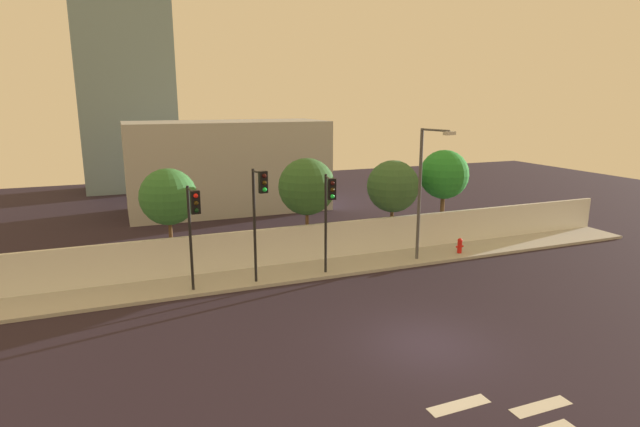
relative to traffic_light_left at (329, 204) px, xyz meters
The scene contains 15 objects.
ground_plane 7.71m from the traffic_light_left, 84.46° to the right, with size 80.00×80.00×0.00m, color #251D29.
sidewalk 3.73m from the traffic_light_left, 63.91° to the left, with size 36.00×2.40×0.15m, color #AAAAAA.
perimeter_wall 3.66m from the traffic_light_left, 75.91° to the left, with size 36.00×0.18×1.80m, color white.
crosswalk_marking 11.90m from the traffic_light_left, 87.35° to the right, with size 3.78×3.03×0.01m.
traffic_light_left is the anchor object (origin of this frame).
traffic_light_center 3.07m from the traffic_light_left, behind, with size 0.43×1.16×4.96m.
traffic_light_right 5.79m from the traffic_light_left, behind, with size 0.36×1.53×4.41m.
street_lamp_curbside 5.28m from the traffic_light_left, ahead, with size 0.76×1.90×6.45m.
fire_hydrant 8.33m from the traffic_light_left, ahead, with size 0.44×0.26×0.78m.
roadside_tree_leftmost 7.28m from the traffic_light_left, 151.31° to the left, with size 2.57×2.57×4.94m.
roadside_tree_midleft 3.51m from the traffic_light_left, 85.62° to the left, with size 2.85×2.85×5.12m.
roadside_tree_midright 6.23m from the traffic_light_left, 34.11° to the left, with size 2.78×2.78×4.80m.
roadside_tree_rightmost 9.09m from the traffic_light_left, 22.63° to the left, with size 2.72×2.72×5.23m.
low_building_distant 16.68m from the traffic_light_left, 93.38° to the left, with size 14.01×6.00×6.43m, color #A9A9A9.
tower_on_skyline 30.89m from the traffic_light_left, 103.98° to the left, with size 7.87×5.00×25.14m, color #75919E.
Camera 1 is at (-9.01, -13.05, 7.92)m, focal length 28.53 mm.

